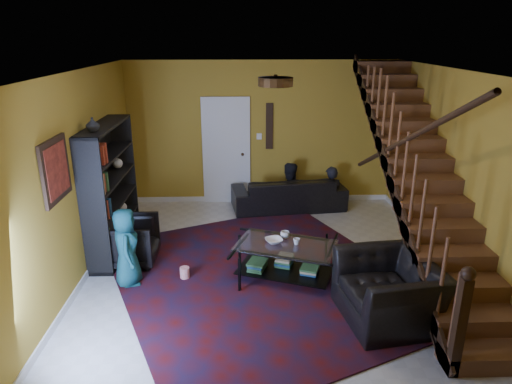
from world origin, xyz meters
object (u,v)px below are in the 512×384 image
bookshelf (111,192)px  armchair_right (389,291)px  armchair_left (131,241)px  coffee_table (285,258)px  sofa (288,193)px

bookshelf → armchair_right: bearing=-28.4°
armchair_left → coffee_table: size_ratio=0.50×
sofa → coffee_table: size_ratio=1.42×
armchair_left → bookshelf: bearing=36.3°
sofa → armchair_left: 3.36m
sofa → armchair_right: (0.82, -3.72, 0.06)m
coffee_table → armchair_right: bearing=-41.9°
coffee_table → bookshelf: bearing=158.8°
armchair_right → coffee_table: size_ratio=0.77×
armchair_left → coffee_table: 2.31m
armchair_right → coffee_table: bearing=-141.2°
armchair_right → bookshelf: bearing=-127.8°
sofa → armchair_right: armchair_right is taller
armchair_left → armchair_right: bearing=-114.7°
armchair_left → sofa: bearing=-49.7°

